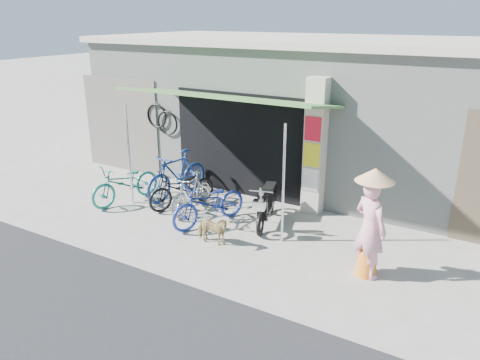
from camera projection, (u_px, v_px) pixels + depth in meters
The scene contains 13 objects.
ground at pixel (223, 245), 9.04m from camera, with size 80.00×80.00×0.00m, color #A49E95.
bicycle_shop at pixel (323, 108), 12.57m from camera, with size 12.30×5.30×3.66m.
shop_pillar at pixel (316, 147), 10.12m from camera, with size 0.42×0.44×3.00m.
awning at pixel (226, 99), 9.96m from camera, with size 4.60×1.88×2.72m.
neighbour_left at pixel (121, 125), 13.10m from camera, with size 2.60×0.06×2.60m, color #6B665B.
bike_teal at pixel (126, 183), 10.98m from camera, with size 0.63×1.81×0.95m, color #1C7E6D.
bike_blue at pixel (177, 175), 11.25m from camera, with size 0.54×1.91×1.15m, color navy.
bike_black at pixel (183, 188), 10.73m from camera, with size 0.60×1.71×0.90m, color black.
bike_silver at pixel (191, 193), 10.48m from camera, with size 0.42×1.48×0.89m, color silver.
bike_navy at pixel (209, 203), 9.80m from camera, with size 0.63×1.81×0.95m, color navy.
street_dog at pixel (212, 230), 9.00m from camera, with size 0.32×0.70×0.59m, color #9C7953.
moped at pixel (267, 204), 9.88m from camera, with size 0.67×1.66×0.96m.
nun at pixel (370, 225), 7.71m from camera, with size 0.76×0.66×1.92m.
Camera 1 is at (4.40, -6.81, 4.21)m, focal length 35.00 mm.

